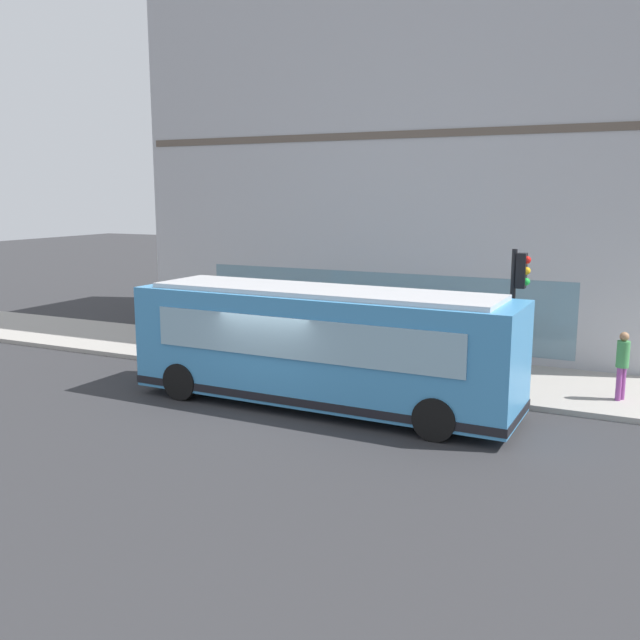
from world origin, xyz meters
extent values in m
plane|color=#2D2D30|center=(0.00, 0.00, 0.00)|extent=(120.00, 120.00, 0.00)
cube|color=#9E9991|center=(4.79, 0.00, 0.07)|extent=(4.38, 40.00, 0.15)
cube|color=#A8A8AD|center=(11.54, 0.00, 6.62)|extent=(9.12, 18.48, 13.24)
cube|color=brown|center=(7.13, 0.00, 7.28)|extent=(0.36, 18.11, 0.24)
cube|color=slate|center=(7.03, 0.00, 1.60)|extent=(0.12, 12.94, 2.40)
cube|color=#3F8CC6|center=(0.67, -0.95, 1.60)|extent=(2.69, 10.05, 2.70)
cube|color=silver|center=(0.67, -0.95, 3.01)|extent=(2.30, 9.04, 0.12)
cube|color=#8CB2C6|center=(0.77, 4.03, 2.05)|extent=(2.20, 0.12, 1.20)
cube|color=#8CB2C6|center=(1.94, -0.97, 2.00)|extent=(0.22, 8.20, 1.00)
cube|color=#8CB2C6|center=(-0.60, -0.92, 2.00)|extent=(0.22, 8.20, 1.00)
cube|color=black|center=(0.67, -0.95, 0.43)|extent=(2.73, 10.09, 0.20)
cylinder|color=black|center=(1.89, 2.63, 0.50)|extent=(0.32, 1.01, 1.00)
cylinder|color=black|center=(-0.41, 2.68, 0.50)|extent=(0.32, 1.01, 1.00)
cylinder|color=black|center=(1.75, -4.37, 0.50)|extent=(0.32, 1.01, 1.00)
cylinder|color=black|center=(-0.54, -4.32, 0.50)|extent=(0.32, 1.01, 1.00)
cylinder|color=black|center=(3.30, -5.18, 2.09)|extent=(0.14, 0.14, 3.87)
cube|color=black|center=(3.30, -5.37, 3.47)|extent=(0.32, 0.24, 0.90)
sphere|color=red|center=(3.30, -5.50, 3.75)|extent=(0.20, 0.20, 0.20)
sphere|color=yellow|center=(3.30, -5.50, 3.47)|extent=(0.20, 0.20, 0.20)
sphere|color=green|center=(3.30, -5.50, 3.19)|extent=(0.20, 0.20, 0.20)
cylinder|color=yellow|center=(5.69, 0.25, 0.43)|extent=(0.24, 0.24, 0.55)
sphere|color=yellow|center=(5.69, 0.25, 0.78)|extent=(0.22, 0.22, 0.22)
cylinder|color=yellow|center=(5.69, 0.08, 0.48)|extent=(0.10, 0.12, 0.10)
cylinder|color=yellow|center=(5.86, 0.25, 0.48)|extent=(0.12, 0.10, 0.10)
cylinder|color=#3F8C4C|center=(6.11, -3.19, 0.57)|extent=(0.14, 0.14, 0.84)
cylinder|color=#3F8C4C|center=(6.13, -3.01, 0.57)|extent=(0.14, 0.14, 0.84)
cylinder|color=#B23338|center=(6.12, -3.10, 1.33)|extent=(0.32, 0.32, 0.67)
sphere|color=tan|center=(6.12, -3.10, 1.78)|extent=(0.23, 0.23, 0.23)
cylinder|color=#8C3F8C|center=(4.17, -7.93, 0.58)|extent=(0.14, 0.14, 0.87)
cylinder|color=#8C3F8C|center=(4.01, -7.84, 0.58)|extent=(0.14, 0.14, 0.87)
cylinder|color=#3F8C4C|center=(4.09, -7.88, 1.36)|extent=(0.32, 0.32, 0.69)
sphere|color=#9E704C|center=(4.09, -7.88, 1.82)|extent=(0.24, 0.24, 0.24)
cube|color=#263F99|center=(3.80, -1.77, 0.60)|extent=(0.44, 0.40, 0.90)
cube|color=#8CB2C6|center=(3.80, -1.98, 0.78)|extent=(0.35, 0.03, 0.30)
camera|label=1|loc=(-15.11, -8.52, 5.42)|focal=39.52mm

